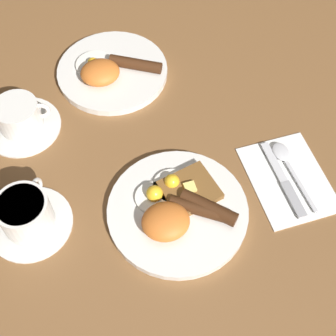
% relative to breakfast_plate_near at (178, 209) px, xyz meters
% --- Properties ---
extents(ground_plane, '(3.00, 3.00, 0.00)m').
position_rel_breakfast_plate_near_xyz_m(ground_plane, '(-0.00, 0.00, -0.02)').
color(ground_plane, brown).
extents(breakfast_plate_near, '(0.25, 0.25, 0.05)m').
position_rel_breakfast_plate_near_xyz_m(breakfast_plate_near, '(0.00, 0.00, 0.00)').
color(breakfast_plate_near, silver).
rests_on(breakfast_plate_near, ground_plane).
extents(breakfast_plate_far, '(0.24, 0.24, 0.05)m').
position_rel_breakfast_plate_near_xyz_m(breakfast_plate_far, '(-0.07, 0.36, -0.00)').
color(breakfast_plate_far, silver).
rests_on(breakfast_plate_far, ground_plane).
extents(teacup_near, '(0.15, 0.15, 0.07)m').
position_rel_breakfast_plate_near_xyz_m(teacup_near, '(-0.26, 0.03, 0.02)').
color(teacup_near, silver).
rests_on(teacup_near, ground_plane).
extents(teacup_far, '(0.15, 0.15, 0.06)m').
position_rel_breakfast_plate_near_xyz_m(teacup_far, '(-0.26, 0.25, 0.01)').
color(teacup_far, silver).
rests_on(teacup_far, ground_plane).
extents(napkin, '(0.15, 0.19, 0.01)m').
position_rel_breakfast_plate_near_xyz_m(napkin, '(0.22, 0.03, -0.01)').
color(napkin, white).
rests_on(napkin, ground_plane).
extents(knife, '(0.03, 0.17, 0.01)m').
position_rel_breakfast_plate_near_xyz_m(knife, '(0.20, 0.02, -0.01)').
color(knife, silver).
rests_on(knife, napkin).
extents(spoon, '(0.04, 0.16, 0.01)m').
position_rel_breakfast_plate_near_xyz_m(spoon, '(0.22, 0.07, -0.01)').
color(spoon, silver).
rests_on(spoon, napkin).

